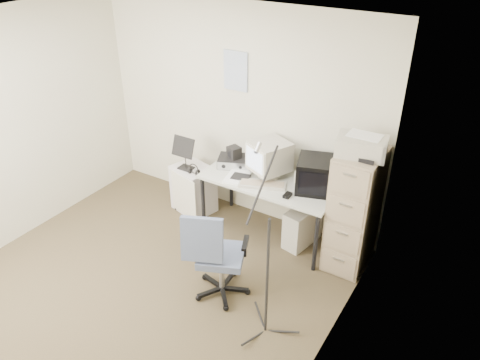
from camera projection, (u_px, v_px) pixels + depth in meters
The scene contains 23 objects.
floor at pixel (144, 289), 4.67m from camera, with size 3.60×3.60×0.01m, color #3C3325.
ceiling at pixel (108, 32), 3.42m from camera, with size 3.60×3.60×0.01m, color white.
wall_back at pixel (238, 114), 5.38m from camera, with size 3.60×0.02×2.50m, color beige.
wall_left at pixel (0, 135), 4.86m from camera, with size 0.02×3.60×2.50m, color beige.
wall_right at pixel (322, 248), 3.23m from camera, with size 0.02×3.60×2.50m, color beige.
wall_calendar at pixel (236, 71), 5.13m from camera, with size 0.30×0.02×0.44m, color white.
filing_cabinet at pixel (354, 210), 4.72m from camera, with size 0.40×0.60×1.30m, color #988563.
printer at pixel (362, 146), 4.31m from camera, with size 0.45×0.31×0.18m, color #B3AD9D.
desk at pixel (269, 208), 5.27m from camera, with size 1.50×0.70×0.73m, color #B5B6B0.
crt_monitor at pixel (270, 159), 5.08m from camera, with size 0.36×0.38×0.40m, color #B3AD9D.
crt_tv at pixel (316, 174), 4.84m from camera, with size 0.38×0.40×0.35m, color black.
desk_speaker at pixel (299, 177), 5.02m from camera, with size 0.07×0.07×0.13m, color beige.
keyboard at pixel (262, 184), 4.98m from camera, with size 0.50×0.18×0.03m, color #B3AD9D.
mouse at pixel (287, 195), 4.78m from camera, with size 0.06×0.11×0.03m, color black.
radio_receiver at pixel (235, 161), 5.35m from camera, with size 0.37×0.26×0.11m, color black.
radio_speaker at pixel (234, 152), 5.29m from camera, with size 0.13×0.13×0.13m, color black.
papers at pixel (238, 177), 5.12m from camera, with size 0.24×0.32×0.02m, color white.
pc_tower at pixel (303, 226), 5.21m from camera, with size 0.21×0.48×0.45m, color #B3AD9D.
office_chair at pixel (221, 254), 4.39m from camera, with size 0.55×0.55×0.95m, color slate.
side_cart at pixel (194, 189), 5.77m from camera, with size 0.48×0.38×0.59m, color silver.
music_stand at pixel (185, 153), 5.51m from camera, with size 0.29×0.15×0.42m, color black.
headphones at pixel (194, 171), 5.47m from camera, with size 0.14×0.14×0.03m, color black.
mic_stand at pixel (268, 261), 3.81m from camera, with size 0.02×0.02×1.59m, color black.
Camera 1 is at (2.66, -2.48, 3.27)m, focal length 35.00 mm.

